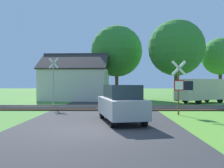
# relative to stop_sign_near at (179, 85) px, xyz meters

# --- Properties ---
(ground_plane) EXTENTS (160.00, 160.00, 0.00)m
(ground_plane) POSITION_rel_stop_sign_near_xyz_m (-4.47, -4.68, -1.75)
(ground_plane) COLOR #4C8433
(road_asphalt) EXTENTS (7.20, 80.00, 0.01)m
(road_asphalt) POSITION_rel_stop_sign_near_xyz_m (-4.47, -2.68, -1.75)
(road_asphalt) COLOR #2D2D30
(road_asphalt) RESTS_ON ground
(rail_track) EXTENTS (60.00, 2.60, 0.22)m
(rail_track) POSITION_rel_stop_sign_near_xyz_m (-4.47, 3.34, -1.70)
(rail_track) COLOR #422D1E
(rail_track) RESTS_ON ground
(stop_sign_near) EXTENTS (0.87, 0.20, 3.18)m
(stop_sign_near) POSITION_rel_stop_sign_near_xyz_m (0.00, 0.00, 0.00)
(stop_sign_near) COLOR brown
(stop_sign_near) RESTS_ON ground
(crossing_sign_far) EXTENTS (0.85, 0.28, 3.90)m
(crossing_sign_far) POSITION_rel_stop_sign_near_xyz_m (-8.67, 5.11, 0.48)
(crossing_sign_far) COLOR #9E9EA5
(crossing_sign_far) RESTS_ON ground
(house) EXTENTS (7.60, 6.46, 5.23)m
(house) POSITION_rel_stop_sign_near_xyz_m (-8.17, 13.29, 0.11)
(house) COLOR beige
(house) RESTS_ON ground
(tree_far) EXTENTS (4.45, 4.45, 7.33)m
(tree_far) POSITION_rel_stop_sign_near_xyz_m (8.91, 15.58, 3.33)
(tree_far) COLOR #513823
(tree_far) RESTS_ON ground
(tree_center) EXTENTS (6.38, 6.38, 9.05)m
(tree_center) POSITION_rel_stop_sign_near_xyz_m (-3.58, 16.45, 4.10)
(tree_center) COLOR #513823
(tree_center) RESTS_ON ground
(tree_right) EXTENTS (5.94, 5.94, 8.60)m
(tree_right) POSITION_rel_stop_sign_near_xyz_m (2.74, 11.92, 3.86)
(tree_right) COLOR #513823
(tree_right) RESTS_ON ground
(mail_truck) EXTENTS (5.18, 4.00, 2.24)m
(mail_truck) POSITION_rel_stop_sign_near_xyz_m (4.37, 8.88, -0.52)
(mail_truck) COLOR beige
(mail_truck) RESTS_ON ground
(parked_car) EXTENTS (2.46, 4.26, 1.78)m
(parked_car) POSITION_rel_stop_sign_near_xyz_m (-3.43, -2.77, -0.86)
(parked_car) COLOR #99999E
(parked_car) RESTS_ON ground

